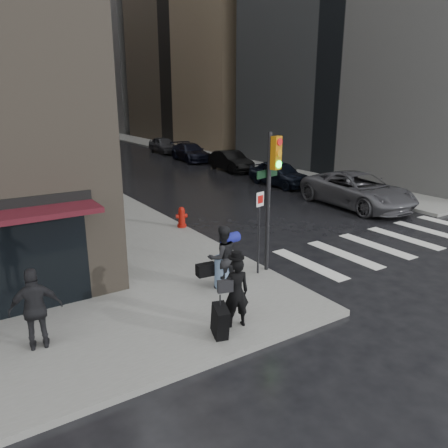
{
  "coord_description": "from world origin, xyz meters",
  "views": [
    {
      "loc": [
        -5.63,
        -8.29,
        5.08
      ],
      "look_at": [
        1.3,
        2.48,
        1.3
      ],
      "focal_mm": 35.0,
      "sensor_mm": 36.0,
      "label": 1
    }
  ],
  "objects_px": {
    "traffic_light": "(271,184)",
    "fire_hydrant": "(182,218)",
    "man_overcoat": "(233,297)",
    "man_greycoat": "(36,309)",
    "parked_car_4": "(164,145)",
    "man_jeans": "(222,257)",
    "parked_car_0": "(357,190)",
    "parked_car_3": "(190,152)",
    "parked_car_2": "(231,161)",
    "parked_car_1": "(280,173)"
  },
  "relations": [
    {
      "from": "man_overcoat",
      "to": "parked_car_3",
      "type": "xyz_separation_m",
      "value": [
        12.0,
        23.99,
        -0.2
      ]
    },
    {
      "from": "man_overcoat",
      "to": "parked_car_4",
      "type": "xyz_separation_m",
      "value": [
        12.4,
        29.85,
        -0.18
      ]
    },
    {
      "from": "parked_car_1",
      "to": "traffic_light",
      "type": "bearing_deg",
      "value": -133.12
    },
    {
      "from": "man_greycoat",
      "to": "parked_car_4",
      "type": "relative_size",
      "value": 0.41
    },
    {
      "from": "man_overcoat",
      "to": "man_jeans",
      "type": "distance_m",
      "value": 2.15
    },
    {
      "from": "man_overcoat",
      "to": "man_greycoat",
      "type": "relative_size",
      "value": 1.03
    },
    {
      "from": "man_overcoat",
      "to": "parked_car_2",
      "type": "xyz_separation_m",
      "value": [
        12.0,
        18.13,
        -0.2
      ]
    },
    {
      "from": "man_jeans",
      "to": "man_greycoat",
      "type": "distance_m",
      "value": 4.7
    },
    {
      "from": "parked_car_3",
      "to": "parked_car_4",
      "type": "xyz_separation_m",
      "value": [
        0.4,
        5.86,
        0.02
      ]
    },
    {
      "from": "fire_hydrant",
      "to": "parked_car_3",
      "type": "distance_m",
      "value": 19.0
    },
    {
      "from": "traffic_light",
      "to": "fire_hydrant",
      "type": "height_order",
      "value": "traffic_light"
    },
    {
      "from": "man_overcoat",
      "to": "parked_car_1",
      "type": "distance_m",
      "value": 16.82
    },
    {
      "from": "traffic_light",
      "to": "parked_car_3",
      "type": "distance_m",
      "value": 23.8
    },
    {
      "from": "man_greycoat",
      "to": "parked_car_4",
      "type": "xyz_separation_m",
      "value": [
        16.12,
        28.37,
        -0.3
      ]
    },
    {
      "from": "parked_car_0",
      "to": "man_overcoat",
      "type": "bearing_deg",
      "value": -147.12
    },
    {
      "from": "man_overcoat",
      "to": "fire_hydrant",
      "type": "relative_size",
      "value": 2.21
    },
    {
      "from": "fire_hydrant",
      "to": "parked_car_4",
      "type": "relative_size",
      "value": 0.19
    },
    {
      "from": "man_overcoat",
      "to": "man_jeans",
      "type": "height_order",
      "value": "man_overcoat"
    },
    {
      "from": "parked_car_0",
      "to": "parked_car_2",
      "type": "distance_m",
      "value": 11.74
    },
    {
      "from": "fire_hydrant",
      "to": "parked_car_3",
      "type": "height_order",
      "value": "parked_car_3"
    },
    {
      "from": "parked_car_1",
      "to": "parked_car_2",
      "type": "bearing_deg",
      "value": 83.21
    },
    {
      "from": "traffic_light",
      "to": "parked_car_1",
      "type": "bearing_deg",
      "value": 34.7
    },
    {
      "from": "man_greycoat",
      "to": "traffic_light",
      "type": "height_order",
      "value": "traffic_light"
    },
    {
      "from": "fire_hydrant",
      "to": "parked_car_4",
      "type": "distance_m",
      "value": 24.43
    },
    {
      "from": "traffic_light",
      "to": "parked_car_3",
      "type": "height_order",
      "value": "traffic_light"
    },
    {
      "from": "man_jeans",
      "to": "parked_car_3",
      "type": "distance_m",
      "value": 24.67
    },
    {
      "from": "man_jeans",
      "to": "parked_car_0",
      "type": "bearing_deg",
      "value": -150.69
    },
    {
      "from": "traffic_light",
      "to": "parked_car_0",
      "type": "height_order",
      "value": "traffic_light"
    },
    {
      "from": "man_greycoat",
      "to": "traffic_light",
      "type": "bearing_deg",
      "value": -163.87
    },
    {
      "from": "traffic_light",
      "to": "parked_car_4",
      "type": "xyz_separation_m",
      "value": [
        9.69,
        27.68,
        -2.01
      ]
    },
    {
      "from": "man_jeans",
      "to": "traffic_light",
      "type": "bearing_deg",
      "value": -166.03
    },
    {
      "from": "man_overcoat",
      "to": "parked_car_2",
      "type": "relative_size",
      "value": 0.42
    },
    {
      "from": "man_greycoat",
      "to": "parked_car_1",
      "type": "relative_size",
      "value": 0.41
    },
    {
      "from": "parked_car_2",
      "to": "parked_car_0",
      "type": "bearing_deg",
      "value": -89.07
    },
    {
      "from": "parked_car_3",
      "to": "parked_car_4",
      "type": "bearing_deg",
      "value": 91.69
    },
    {
      "from": "man_jeans",
      "to": "man_overcoat",
      "type": "bearing_deg",
      "value": 69.78
    },
    {
      "from": "traffic_light",
      "to": "man_jeans",
      "type": "bearing_deg",
      "value": 173.72
    },
    {
      "from": "fire_hydrant",
      "to": "parked_car_2",
      "type": "height_order",
      "value": "parked_car_2"
    },
    {
      "from": "parked_car_3",
      "to": "parked_car_4",
      "type": "height_order",
      "value": "parked_car_4"
    },
    {
      "from": "parked_car_2",
      "to": "parked_car_4",
      "type": "relative_size",
      "value": 1.0
    },
    {
      "from": "man_greycoat",
      "to": "parked_car_2",
      "type": "height_order",
      "value": "man_greycoat"
    },
    {
      "from": "parked_car_0",
      "to": "parked_car_3",
      "type": "xyz_separation_m",
      "value": [
        0.63,
        17.58,
        -0.11
      ]
    },
    {
      "from": "man_overcoat",
      "to": "fire_hydrant",
      "type": "xyz_separation_m",
      "value": [
        2.62,
        7.46,
        -0.38
      ]
    },
    {
      "from": "parked_car_1",
      "to": "parked_car_4",
      "type": "relative_size",
      "value": 1.0
    },
    {
      "from": "man_overcoat",
      "to": "parked_car_4",
      "type": "bearing_deg",
      "value": -97.39
    },
    {
      "from": "traffic_light",
      "to": "parked_car_1",
      "type": "xyz_separation_m",
      "value": [
        8.8,
        10.09,
        -2.01
      ]
    },
    {
      "from": "man_jeans",
      "to": "parked_car_4",
      "type": "relative_size",
      "value": 0.41
    },
    {
      "from": "man_jeans",
      "to": "man_greycoat",
      "type": "relative_size",
      "value": 0.99
    },
    {
      "from": "parked_car_0",
      "to": "parked_car_4",
      "type": "xyz_separation_m",
      "value": [
        1.04,
        23.45,
        -0.09
      ]
    },
    {
      "from": "parked_car_0",
      "to": "fire_hydrant",
      "type": "bearing_deg",
      "value": 176.58
    }
  ]
}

